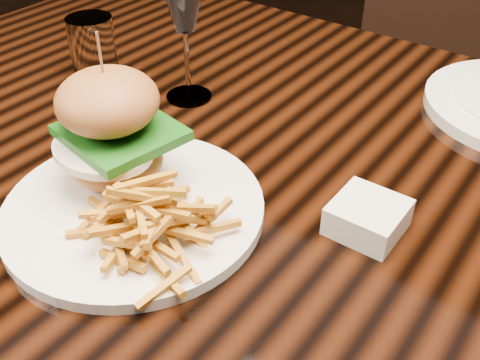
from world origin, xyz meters
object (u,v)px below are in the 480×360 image
Objects in this scene: dining_table at (309,202)px; wine_glass at (183,3)px; burger_plate at (128,174)px; chair_far at (441,59)px.

dining_table is 0.34m from wine_glass.
burger_plate is 1.48× the size of wine_glass.
dining_table is 1.68× the size of chair_far.
dining_table is 7.74× the size of wine_glass.
burger_plate is 0.30m from wine_glass.
burger_plate is at bearing -63.32° from wine_glass.
wine_glass is at bearing 139.44° from burger_plate.
burger_plate is at bearing -118.02° from dining_table.
wine_glass is 0.94m from chair_far.
dining_table is at bearing -7.36° from wine_glass.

